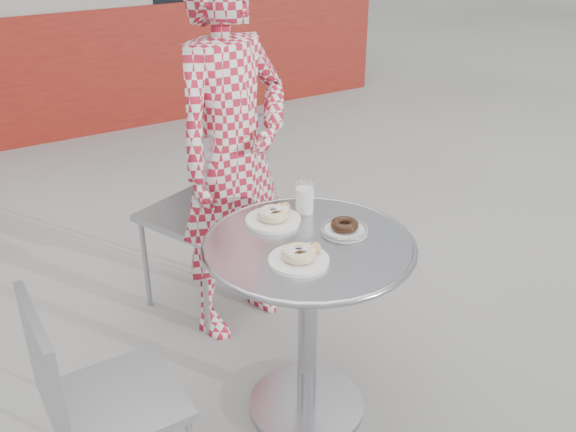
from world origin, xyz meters
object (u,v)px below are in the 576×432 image
plate_far (274,216)px  milk_cup (305,199)px  bistro_table (308,287)px  chair_far (205,250)px  plate_checker (344,228)px  seated_person (233,156)px  plate_near (300,256)px

plate_far → milk_cup: (0.14, 0.01, 0.03)m
bistro_table → chair_far: 0.92m
plate_checker → milk_cup: size_ratio=1.48×
chair_far → milk_cup: size_ratio=8.24×
bistro_table → milk_cup: (0.11, 0.20, 0.24)m
plate_checker → milk_cup: bearing=100.1°
seated_person → milk_cup: (0.05, -0.49, -0.02)m
bistro_table → plate_near: (-0.10, -0.09, 0.20)m
seated_person → milk_cup: bearing=-101.7°
chair_far → milk_cup: bearing=78.3°
chair_far → plate_near: (-0.08, -0.97, 0.48)m
plate_near → plate_checker: (0.24, 0.09, -0.01)m
milk_cup → bistro_table: bearing=-118.7°
chair_far → bistro_table: bearing=68.6°
chair_far → milk_cup: (0.13, -0.67, 0.51)m
chair_far → plate_far: (-0.01, -0.68, 0.48)m
chair_far → plate_checker: chair_far is taller
plate_far → milk_cup: 0.14m
bistro_table → chair_far: size_ratio=0.79×
bistro_table → seated_person: 0.74m
plate_near → chair_far: bearing=85.3°
chair_far → seated_person: (0.08, -0.18, 0.53)m
bistro_table → seated_person: size_ratio=0.46×
plate_near → milk_cup: size_ratio=1.72×
milk_cup → plate_far: bearing=-177.0°
seated_person → plate_far: 0.50m
plate_checker → bistro_table: bearing=179.7°
seated_person → plate_far: bearing=-117.5°
plate_far → chair_far: bearing=89.3°
chair_far → plate_near: bearing=62.8°
chair_far → seated_person: size_ratio=0.58×
plate_far → plate_checker: 0.26m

